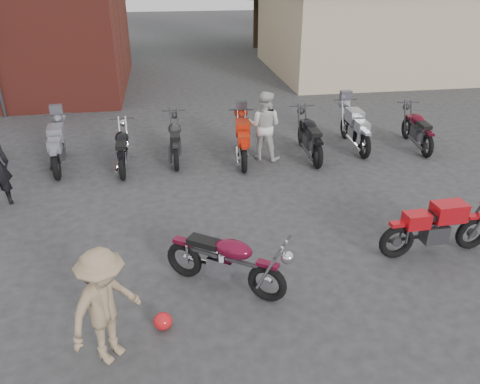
{
  "coord_description": "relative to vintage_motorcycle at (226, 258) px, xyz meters",
  "views": [
    {
      "loc": [
        -1.49,
        -5.92,
        4.59
      ],
      "look_at": [
        -0.3,
        1.42,
        0.9
      ],
      "focal_mm": 35.0,
      "sensor_mm": 36.0,
      "label": 1
    }
  ],
  "objects": [
    {
      "name": "ground",
      "position": [
        0.75,
        0.09,
        -0.57
      ],
      "size": [
        90.0,
        90.0,
        0.0
      ],
      "primitive_type": "plane",
      "color": "#2D2D2F"
    },
    {
      "name": "stucco_building",
      "position": [
        9.25,
        15.09,
        1.18
      ],
      "size": [
        10.0,
        8.0,
        3.5
      ],
      "primitive_type": "cube",
      "color": "tan",
      "rests_on": "ground"
    },
    {
      "name": "vintage_motorcycle",
      "position": [
        0.0,
        0.0,
        0.0
      ],
      "size": [
        1.99,
        1.65,
        1.14
      ],
      "primitive_type": null,
      "rotation": [
        0.0,
        0.0,
        -0.6
      ],
      "color": "#5C0B21",
      "rests_on": "ground"
    },
    {
      "name": "sportbike",
      "position": [
        3.72,
        0.41,
        0.01
      ],
      "size": [
        2.01,
        0.73,
        1.15
      ],
      "primitive_type": null,
      "rotation": [
        0.0,
        0.0,
        0.04
      ],
      "color": "red",
      "rests_on": "ground"
    },
    {
      "name": "helmet",
      "position": [
        -0.99,
        -0.73,
        -0.45
      ],
      "size": [
        0.28,
        0.28,
        0.24
      ],
      "primitive_type": "ellipsoid",
      "rotation": [
        0.0,
        0.0,
        -0.09
      ],
      "color": "red",
      "rests_on": "ground"
    },
    {
      "name": "person_light",
      "position": [
        1.66,
        5.14,
        0.31
      ],
      "size": [
        1.06,
        0.98,
        1.75
      ],
      "primitive_type": "imported",
      "rotation": [
        0.0,
        0.0,
        2.66
      ],
      "color": "silver",
      "rests_on": "ground"
    },
    {
      "name": "person_tan",
      "position": [
        -1.64,
        -1.15,
        0.24
      ],
      "size": [
        1.15,
        1.17,
        1.61
      ],
      "primitive_type": "imported",
      "rotation": [
        0.0,
        0.0,
        0.81
      ],
      "color": "#9A805F",
      "rests_on": "ground"
    },
    {
      "name": "row_bike_1",
      "position": [
        -3.41,
        5.41,
        0.03
      ],
      "size": [
        0.89,
        2.14,
        1.21
      ],
      "primitive_type": null,
      "rotation": [
        0.0,
        0.0,
        1.67
      ],
      "color": "gray",
      "rests_on": "ground"
    },
    {
      "name": "row_bike_2",
      "position": [
        -1.85,
        5.11,
        -0.01
      ],
      "size": [
        0.67,
        1.94,
        1.12
      ],
      "primitive_type": null,
      "rotation": [
        0.0,
        0.0,
        1.59
      ],
      "color": "black",
      "rests_on": "ground"
    },
    {
      "name": "row_bike_3",
      "position": [
        -0.56,
        5.49,
        0.01
      ],
      "size": [
        0.71,
        2.01,
        1.15
      ],
      "primitive_type": null,
      "rotation": [
        0.0,
        0.0,
        1.54
      ],
      "color": "#262729",
      "rests_on": "ground"
    },
    {
      "name": "row_bike_4",
      "position": [
        1.11,
        5.12,
        0.03
      ],
      "size": [
        0.92,
        2.12,
        1.19
      ],
      "primitive_type": null,
      "rotation": [
        0.0,
        0.0,
        1.45
      ],
      "color": "red",
      "rests_on": "ground"
    },
    {
      "name": "row_bike_5",
      "position": [
        2.85,
        5.12,
        0.04
      ],
      "size": [
        0.77,
        2.13,
        1.22
      ],
      "primitive_type": null,
      "rotation": [
        0.0,
        0.0,
        1.53
      ],
      "color": "black",
      "rests_on": "ground"
    },
    {
      "name": "row_bike_6",
      "position": [
        4.25,
        5.55,
        0.04
      ],
      "size": [
        0.78,
        2.12,
        1.22
      ],
      "primitive_type": null,
      "rotation": [
        0.0,
        0.0,
        1.53
      ],
      "color": "gray",
      "rests_on": "ground"
    },
    {
      "name": "row_bike_7",
      "position": [
        5.92,
        5.3,
        0.0
      ],
      "size": [
        0.88,
        2.03,
        1.14
      ],
      "primitive_type": null,
      "rotation": [
        0.0,
        0.0,
        1.45
      ],
      "color": "#4A0916",
      "rests_on": "ground"
    }
  ]
}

